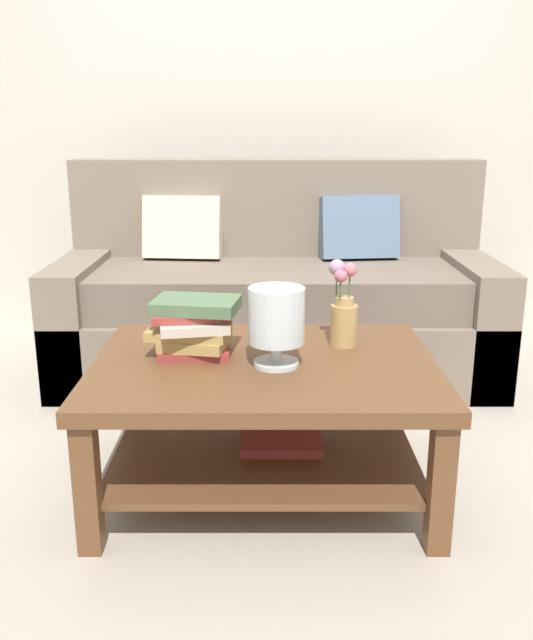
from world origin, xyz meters
name	(u,v)px	position (x,y,z in m)	size (l,w,h in m)	color
ground_plane	(281,436)	(0.00, 0.00, 0.00)	(10.00, 10.00, 0.00)	#ADA393
back_wall	(277,105)	(0.00, 1.65, 1.35)	(6.40, 0.12, 2.70)	beige
couch	(278,301)	(0.00, 0.81, 0.36)	(2.15, 0.90, 1.06)	#7A6B5B
coffee_table	(267,397)	(-0.06, -0.41, 0.34)	(1.15, 0.86, 0.47)	brown
book_stack_main	(196,326)	(-0.30, -0.34, 0.57)	(0.33, 0.26, 0.20)	#993833
glass_hurricane_vase	(279,318)	(-0.02, -0.45, 0.63)	(0.18, 0.18, 0.26)	silver
flower_pitcher	(345,311)	(0.22, -0.24, 0.60)	(0.10, 0.11, 0.31)	tan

